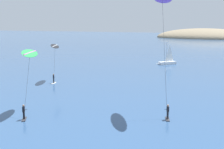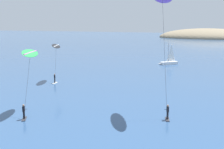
{
  "view_description": "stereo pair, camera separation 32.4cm",
  "coord_description": "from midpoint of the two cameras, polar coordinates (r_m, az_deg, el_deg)",
  "views": [
    {
      "loc": [
        10.15,
        -9.34,
        10.49
      ],
      "look_at": [
        -3.08,
        19.78,
        4.62
      ],
      "focal_mm": 45.0,
      "sensor_mm": 36.0,
      "label": 1
    },
    {
      "loc": [
        10.45,
        -9.21,
        10.49
      ],
      "look_at": [
        -3.08,
        19.78,
        4.62
      ],
      "focal_mm": 45.0,
      "sensor_mm": 36.0,
      "label": 2
    }
  ],
  "objects": [
    {
      "name": "kitesurfer_black",
      "position": [
        51.92,
        -11.13,
        5.12
      ],
      "size": [
        3.27,
        5.37,
        6.82
      ],
      "color": "silver",
      "rests_on": "ground"
    },
    {
      "name": "kitesurfer_green",
      "position": [
        34.35,
        -16.11,
        3.28
      ],
      "size": [
        3.55,
        6.32,
        7.49
      ],
      "color": "#2D2D33",
      "rests_on": "ground"
    },
    {
      "name": "sailboat_near",
      "position": [
        73.78,
        11.42,
        2.52
      ],
      "size": [
        4.68,
        5.08,
        5.7
      ],
      "color": "white",
      "rests_on": "ground"
    },
    {
      "name": "kitesurfer_purple",
      "position": [
        33.3,
        10.57,
        13.48
      ],
      "size": [
        4.29,
        6.55,
        13.77
      ],
      "color": "#2D2D33",
      "rests_on": "ground"
    }
  ]
}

